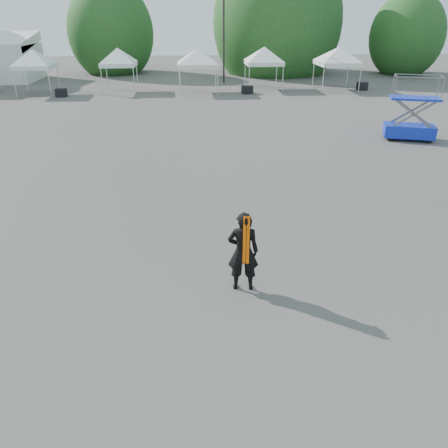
{
  "coord_description": "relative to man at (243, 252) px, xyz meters",
  "views": [
    {
      "loc": [
        -0.16,
        -9.56,
        5.93
      ],
      "look_at": [
        0.57,
        -0.12,
        1.3
      ],
      "focal_mm": 35.0,
      "sensor_mm": 36.0,
      "label": 1
    }
  ],
  "objects": [
    {
      "name": "light_pole_east",
      "position": [
        2.06,
        32.95,
        4.53
      ],
      "size": [
        0.6,
        0.25,
        9.8
      ],
      "color": "black",
      "rests_on": "ground"
    },
    {
      "name": "tree_far_e",
      "position": [
        21.06,
        37.95,
        2.64
      ],
      "size": [
        3.84,
        3.84,
        5.84
      ],
      "color": "#382314",
      "rests_on": "ground"
    },
    {
      "name": "tree_mid_e",
      "position": [
        8.06,
        39.95,
        3.85
      ],
      "size": [
        5.12,
        5.12,
        7.79
      ],
      "color": "#382314",
      "rests_on": "ground"
    },
    {
      "name": "tent_g",
      "position": [
        11.05,
        28.44,
        2.07
      ],
      "size": [
        4.54,
        4.54,
        3.88
      ],
      "color": "silver",
      "rests_on": "ground"
    },
    {
      "name": "ground",
      "position": [
        -0.94,
        0.95,
        -0.99
      ],
      "size": [
        120.0,
        120.0,
        0.0
      ],
      "primitive_type": "plane",
      "color": "#474442",
      "rests_on": "ground"
    },
    {
      "name": "man",
      "position": [
        0.0,
        0.0,
        0.0
      ],
      "size": [
        0.76,
        0.53,
        1.97
      ],
      "rotation": [
        0.0,
        0.0,
        3.05
      ],
      "color": "black",
      "rests_on": "ground"
    },
    {
      "name": "scissor_lift",
      "position": [
        9.97,
        12.61,
        0.59
      ],
      "size": [
        2.68,
        1.89,
        3.13
      ],
      "rotation": [
        0.0,
        0.0,
        -0.31
      ],
      "color": "#0C11A1",
      "rests_on": "ground"
    },
    {
      "name": "tent_c",
      "position": [
        -12.97,
        27.98,
        2.07
      ],
      "size": [
        3.93,
        3.93,
        3.88
      ],
      "color": "silver",
      "rests_on": "ground"
    },
    {
      "name": "crate_west",
      "position": [
        -10.91,
        26.62,
        -0.69
      ],
      "size": [
        0.79,
        0.62,
        0.6
      ],
      "primitive_type": "cube",
      "rotation": [
        0.0,
        0.0,
        -0.02
      ],
      "color": "black",
      "rests_on": "ground"
    },
    {
      "name": "tent_e",
      "position": [
        -0.37,
        27.97,
        2.07
      ],
      "size": [
        4.44,
        4.44,
        3.88
      ],
      "color": "silver",
      "rests_on": "ground"
    },
    {
      "name": "crate_east",
      "position": [
        13.21,
        27.95,
        -0.68
      ],
      "size": [
        0.81,
        0.64,
        0.62
      ],
      "primitive_type": "cube",
      "rotation": [
        0.0,
        0.0,
        -0.02
      ],
      "color": "black",
      "rests_on": "ground"
    },
    {
      "name": "tent_d",
      "position": [
        -6.7,
        29.0,
        2.07
      ],
      "size": [
        3.83,
        3.83,
        3.88
      ],
      "color": "silver",
      "rests_on": "ground"
    },
    {
      "name": "tent_f",
      "position": [
        5.09,
        29.16,
        2.07
      ],
      "size": [
        4.17,
        4.17,
        3.88
      ],
      "color": "silver",
      "rests_on": "ground"
    },
    {
      "name": "tree_mid_w",
      "position": [
        -8.94,
        40.95,
        2.94
      ],
      "size": [
        4.16,
        4.16,
        6.33
      ],
      "color": "#382314",
      "rests_on": "ground"
    },
    {
      "name": "crate_mid",
      "position": [
        3.48,
        26.95,
        -0.68
      ],
      "size": [
        0.92,
        0.78,
        0.62
      ],
      "primitive_type": "cube",
      "rotation": [
        0.0,
        0.0,
        0.22
      ],
      "color": "black",
      "rests_on": "ground"
    }
  ]
}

